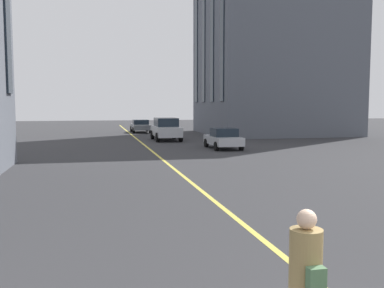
# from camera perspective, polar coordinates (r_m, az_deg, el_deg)

# --- Properties ---
(lane_centre_line) EXTENTS (80.00, 0.16, 0.01)m
(lane_centre_line) POSITION_cam_1_polar(r_m,az_deg,el_deg) (23.88, -4.05, -1.94)
(lane_centre_line) COLOR #D8C64C
(lane_centre_line) RESTS_ON ground_plane
(car_grey_far) EXTENTS (4.40, 1.95, 1.37)m
(car_grey_far) POSITION_cam_1_polar(r_m,az_deg,el_deg) (46.81, -6.81, 2.39)
(car_grey_far) COLOR slate
(car_grey_far) RESTS_ON ground_plane
(car_silver_oncoming) EXTENTS (3.90, 1.89, 1.40)m
(car_silver_oncoming) POSITION_cam_1_polar(r_m,az_deg,el_deg) (29.21, 4.16, 0.74)
(car_silver_oncoming) COLOR #B7BABF
(car_silver_oncoming) RESTS_ON ground_plane
(car_silver_near) EXTENTS (4.70, 2.14, 1.88)m
(car_silver_near) POSITION_cam_1_polar(r_m,az_deg,el_deg) (36.05, -3.45, 2.01)
(car_silver_near) COLOR #B7BABF
(car_silver_near) RESTS_ON ground_plane
(pedestrian_far) EXTENTS (0.50, 0.38, 1.78)m
(pedestrian_far) POSITION_cam_1_polar(r_m,az_deg,el_deg) (5.41, 14.72, -17.46)
(pedestrian_far) COLOR maroon
(pedestrian_far) RESTS_ON ground_plane
(building_right_near) EXTENTS (13.08, 13.63, 23.26)m
(building_right_near) POSITION_cam_1_polar(r_m,az_deg,el_deg) (46.23, 10.60, 15.91)
(building_right_near) COLOR #565B66
(building_right_near) RESTS_ON ground_plane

